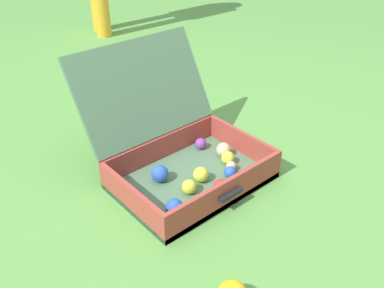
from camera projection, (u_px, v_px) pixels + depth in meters
The scene contains 2 objects.
ground_plane at pixel (187, 183), 1.75m from camera, with size 16.00×16.00×0.00m, color #569342.
open_suitcase at pixel (179, 151), 1.75m from camera, with size 0.62×0.67×0.51m.
Camera 1 is at (-0.89, -1.06, 1.07)m, focal length 38.79 mm.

